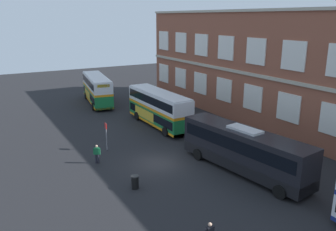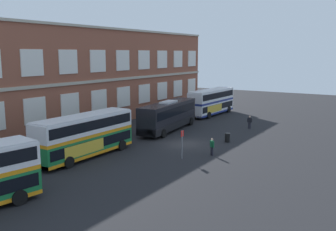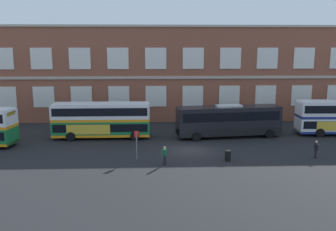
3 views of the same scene
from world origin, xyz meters
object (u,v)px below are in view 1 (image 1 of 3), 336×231
at_px(bus_stand_flag, 106,134).
at_px(touring_coach, 244,150).
at_px(station_litter_bin, 135,182).
at_px(double_decker_near, 97,89).
at_px(double_decker_middle, 159,108).
at_px(second_passenger, 97,153).

bearing_deg(bus_stand_flag, touring_coach, 37.78).
relative_size(bus_stand_flag, station_litter_bin, 2.62).
distance_m(double_decker_near, bus_stand_flag, 19.33).
xyz_separation_m(double_decker_near, double_decker_middle, (14.17, 2.60, 0.00)).
distance_m(second_passenger, bus_stand_flag, 3.24).
xyz_separation_m(bus_stand_flag, station_litter_bin, (8.45, -0.94, -1.12)).
relative_size(second_passenger, station_litter_bin, 1.65).
height_order(double_decker_near, second_passenger, double_decker_near).
xyz_separation_m(double_decker_near, second_passenger, (21.09, -7.34, -1.22)).
bearing_deg(double_decker_middle, double_decker_near, -169.58).
bearing_deg(second_passenger, touring_coach, 51.84).
distance_m(touring_coach, bus_stand_flag, 13.01).
distance_m(double_decker_near, second_passenger, 22.36).
height_order(touring_coach, station_litter_bin, touring_coach).
relative_size(double_decker_near, bus_stand_flag, 4.17).
bearing_deg(station_litter_bin, double_decker_near, 166.59).
relative_size(double_decker_near, touring_coach, 0.92).
height_order(double_decker_near, double_decker_middle, same).
relative_size(double_decker_near, second_passenger, 6.63).
relative_size(second_passenger, bus_stand_flag, 0.63).
xyz_separation_m(double_decker_middle, station_litter_bin, (12.80, -9.03, -1.63)).
bearing_deg(bus_stand_flag, double_decker_middle, 118.26).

